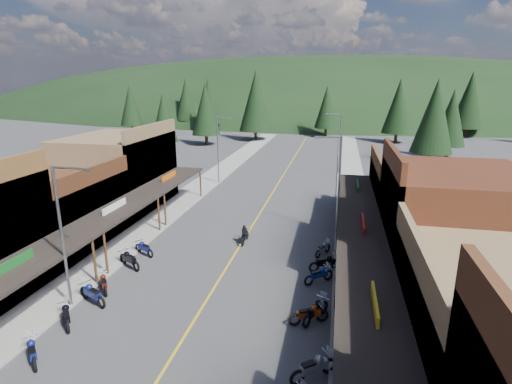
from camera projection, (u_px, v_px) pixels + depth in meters
The scene contains 40 objects.
ground at pixel (225, 270), 26.36m from camera, with size 220.00×220.00×0.00m, color #38383A.
centerline at pixel (274, 191), 45.20m from camera, with size 0.15×90.00×0.01m, color gold.
sidewalk_west at pixel (201, 186), 46.88m from camera, with size 3.40×94.00×0.15m, color gray.
sidewalk_east at pixel (352, 194), 43.49m from camera, with size 3.40×94.00×0.15m, color gray.
shop_west_2 at pixel (54, 212), 29.96m from camera, with size 10.90×9.00×6.20m.
shop_west_3 at pixel (120, 172), 38.74m from camera, with size 10.90×10.20×8.20m.
shop_east_1 at pixel (508, 335), 15.54m from camera, with size 10.90×10.20×6.20m.
shop_east_2 at pixel (449, 226), 24.31m from camera, with size 10.90×9.00×8.20m.
shop_east_3 at pixel (418, 198), 33.63m from camera, with size 10.90×10.20×6.20m.
streetlight_0 at pixel (64, 232), 20.85m from camera, with size 2.16×0.18×8.00m.
streetlight_1 at pixel (219, 147), 47.24m from camera, with size 2.16×0.18×8.00m.
streetlight_2 at pixel (337, 181), 31.33m from camera, with size 2.16×0.18×8.00m.
streetlight_3 at pixel (339, 141), 52.06m from camera, with size 2.16×0.18×8.00m.
ridge_hill at pixel (322, 112), 153.59m from camera, with size 310.00×140.00×60.00m, color black.
pine_0 at pixel (130, 105), 90.84m from camera, with size 5.04×5.04×11.00m.
pine_1 at pixel (208, 101), 95.05m from camera, with size 5.88×5.88×12.50m.
pine_2 at pixel (256, 101), 80.80m from camera, with size 6.72×6.72×14.00m.
pine_3 at pixel (327, 107), 86.02m from camera, with size 5.04×5.04×11.00m.
pine_4 at pixel (399, 106), 77.43m from camera, with size 5.88×5.88×12.50m.
pine_5 at pixel (470, 100), 85.41m from camera, with size 6.72×6.72×14.00m.
pine_7 at pixel (186, 99), 102.27m from camera, with size 5.88×5.88×12.50m.
pine_8 at pixel (164, 118), 66.73m from camera, with size 4.48×4.48×10.00m.
pine_9 at pixel (451, 118), 62.35m from camera, with size 4.93×4.93×10.80m.
pine_10 at pixel (206, 109), 75.15m from camera, with size 5.38×5.38×11.60m.
pine_11 at pixel (435, 116), 56.31m from camera, with size 5.82×5.82×12.40m.
bike_west_3 at pixel (32, 351), 17.63m from camera, with size 0.68×2.03×1.16m, color navy, non-canonical shape.
bike_west_4 at pixel (66, 314), 20.31m from camera, with size 0.71×2.12×1.21m, color black, non-canonical shape.
bike_west_5 at pixel (92, 293), 22.24m from camera, with size 0.78×2.34×1.33m, color navy, non-canonical shape.
bike_west_6 at pixel (104, 282), 23.62m from camera, with size 0.67×2.02×1.16m, color maroon, non-canonical shape.
bike_west_7 at pixel (129, 259), 26.53m from camera, with size 0.77×2.30×1.32m, color black, non-canonical shape.
bike_west_8 at pixel (144, 247), 28.49m from camera, with size 0.68×2.03×1.16m, color navy, non-canonical shape.
bike_east_4 at pixel (314, 366), 16.58m from camera, with size 0.75×2.25×1.29m, color gray, non-canonical shape.
bike_east_5 at pixel (309, 313), 20.41m from camera, with size 0.70×2.10×1.20m, color #AD3A0C, non-canonical shape.
bike_east_6 at pixel (316, 309), 20.68m from camera, with size 0.76×2.27×1.29m, color black, non-canonical shape.
bike_east_7 at pixel (319, 274), 24.53m from camera, with size 0.70×2.09×1.19m, color navy, non-canonical shape.
bike_east_8 at pixel (325, 262), 26.07m from camera, with size 0.75×2.24×1.28m, color black, non-canonical shape.
bike_east_9 at pixel (323, 248), 28.45m from camera, with size 0.63×1.89×1.08m, color gray, non-canonical shape.
rider_on_bike at pixel (245, 235), 30.64m from camera, with size 0.68×1.98×1.50m.
pedestrian_east_a at pixel (360, 346), 17.24m from camera, with size 0.65×0.43×1.78m, color #2C2031.
pedestrian_east_b at pixel (351, 209), 35.33m from camera, with size 0.91×0.52×1.87m, color brown.
Camera 1 is at (6.86, -23.05, 12.13)m, focal length 28.00 mm.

